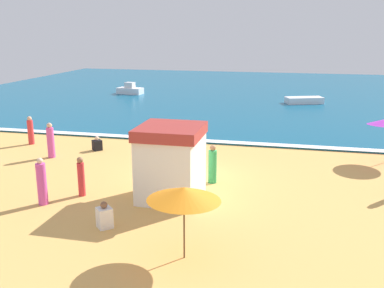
# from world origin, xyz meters

# --- Properties ---
(ground_plane) EXTENTS (60.00, 60.00, 0.00)m
(ground_plane) POSITION_xyz_m (0.00, 0.00, 0.00)
(ground_plane) COLOR #E0A856
(ocean_water) EXTENTS (60.00, 44.00, 0.10)m
(ocean_water) POSITION_xyz_m (0.00, 28.00, 0.05)
(ocean_water) COLOR #0F567A
(ocean_water) RESTS_ON ground_plane
(wave_breaker_foam) EXTENTS (57.00, 0.70, 0.01)m
(wave_breaker_foam) POSITION_xyz_m (0.00, 6.30, 0.10)
(wave_breaker_foam) COLOR white
(wave_breaker_foam) RESTS_ON ocean_water
(lifeguard_cabana) EXTENTS (2.47, 2.56, 3.00)m
(lifeguard_cabana) POSITION_xyz_m (-0.07, -2.84, 1.53)
(lifeguard_cabana) COLOR white
(lifeguard_cabana) RESTS_ON ground_plane
(beach_umbrella_2) EXTENTS (2.95, 2.96, 2.28)m
(beach_umbrella_2) POSITION_xyz_m (1.60, -7.34, 2.04)
(beach_umbrella_2) COLOR #4C3823
(beach_umbrella_2) RESTS_ON ground_plane
(beachgoer_2) EXTENTS (0.33, 0.33, 1.65)m
(beachgoer_2) POSITION_xyz_m (-3.73, -3.36, 0.81)
(beachgoer_2) COLOR red
(beachgoer_2) RESTS_ON ground_plane
(beachgoer_3) EXTENTS (0.65, 0.65, 0.82)m
(beachgoer_3) POSITION_xyz_m (-6.09, 3.20, 0.33)
(beachgoer_3) COLOR black
(beachgoer_3) RESTS_ON ground_plane
(beachgoer_4) EXTENTS (0.36, 0.36, 1.68)m
(beachgoer_4) POSITION_xyz_m (-10.49, 3.59, 0.79)
(beachgoer_4) COLOR red
(beachgoer_4) RESTS_ON ground_plane
(beachgoer_9) EXTENTS (0.43, 0.43, 1.89)m
(beachgoer_9) POSITION_xyz_m (-4.78, -4.55, 0.88)
(beachgoer_9) COLOR #D84CA5
(beachgoer_9) RESTS_ON ground_plane
(beachgoer_10) EXTENTS (0.67, 0.67, 0.95)m
(beachgoer_10) POSITION_xyz_m (-1.57, -5.95, 0.40)
(beachgoer_10) COLOR white
(beachgoer_10) RESTS_ON ground_plane
(beachgoer_11) EXTENTS (0.47, 0.47, 1.73)m
(beachgoer_11) POSITION_xyz_m (1.21, -0.62, 0.81)
(beachgoer_11) COLOR green
(beachgoer_11) RESTS_ON ground_plane
(beachgoer_12) EXTENTS (0.39, 0.39, 1.88)m
(beachgoer_12) POSITION_xyz_m (-7.85, 1.35, 0.89)
(beachgoer_12) COLOR #D84CA5
(beachgoer_12) RESTS_ON ground_plane
(beach_towel_3) EXTENTS (1.03, 1.53, 0.01)m
(beach_towel_3) POSITION_xyz_m (0.64, -2.69, 0.01)
(beach_towel_3) COLOR red
(beach_towel_3) RESTS_ON ground_plane
(beach_towel_4) EXTENTS (0.78, 1.29, 0.01)m
(beach_towel_4) POSITION_xyz_m (-2.02, 0.93, 0.01)
(beach_towel_4) COLOR orange
(beach_towel_4) RESTS_ON ground_plane
(small_boat_0) EXTENTS (3.53, 2.37, 0.57)m
(small_boat_0) POSITION_xyz_m (5.50, 21.71, 0.38)
(small_boat_0) COLOR white
(small_boat_0) RESTS_ON ocean_water
(small_boat_1) EXTENTS (2.71, 1.56, 1.18)m
(small_boat_1) POSITION_xyz_m (-11.95, 23.81, 0.50)
(small_boat_1) COLOR white
(small_boat_1) RESTS_ON ocean_water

